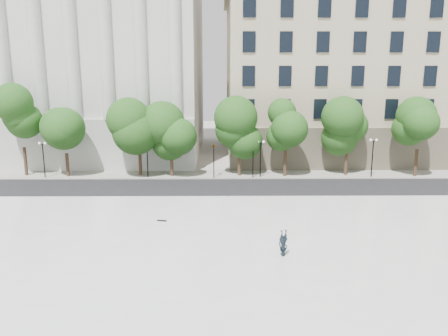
% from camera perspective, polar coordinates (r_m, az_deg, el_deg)
% --- Properties ---
extents(ground, '(160.00, 160.00, 0.00)m').
position_cam_1_polar(ground, '(25.38, -2.48, -13.39)').
color(ground, beige).
rests_on(ground, ground).
extents(plaza, '(44.00, 22.00, 0.45)m').
position_cam_1_polar(plaza, '(28.02, -2.27, -10.32)').
color(plaza, white).
rests_on(plaza, ground).
extents(street, '(60.00, 8.00, 0.02)m').
position_cam_1_polar(street, '(42.32, -1.67, -2.77)').
color(street, black).
rests_on(street, ground).
extents(far_sidewalk, '(60.00, 4.00, 0.12)m').
position_cam_1_polar(far_sidewalk, '(48.13, -1.53, -0.86)').
color(far_sidewalk, gray).
rests_on(far_sidewalk, ground).
extents(building_west, '(31.50, 27.65, 25.60)m').
position_cam_1_polar(building_west, '(64.01, -17.20, 13.43)').
color(building_west, silver).
rests_on(building_west, ground).
extents(building_east, '(36.00, 26.15, 23.00)m').
position_cam_1_polar(building_east, '(64.67, 17.07, 11.88)').
color(building_east, '#B8AB8C').
rests_on(building_east, ground).
extents(traffic_light_west, '(0.38, 1.69, 4.18)m').
position_cam_1_polar(traffic_light_west, '(45.76, -1.35, 3.07)').
color(traffic_light_west, black).
rests_on(traffic_light_west, ground).
extents(traffic_light_east, '(0.57, 1.69, 4.17)m').
position_cam_1_polar(traffic_light_east, '(45.89, 3.84, 3.05)').
color(traffic_light_east, black).
rests_on(traffic_light_east, ground).
extents(person_lying, '(1.09, 1.70, 0.44)m').
position_cam_1_polar(person_lying, '(26.39, 7.72, -10.86)').
color(person_lying, black).
rests_on(person_lying, plaza).
extents(skateboard, '(0.71, 0.30, 0.07)m').
position_cam_1_polar(skateboard, '(32.33, -8.12, -6.81)').
color(skateboard, black).
rests_on(skateboard, plaza).
extents(street_trees, '(46.37, 5.21, 7.95)m').
position_cam_1_polar(street_trees, '(46.57, 0.29, 5.14)').
color(street_trees, '#382619').
rests_on(street_trees, ground).
extents(lamp_posts, '(35.81, 0.28, 4.53)m').
position_cam_1_polar(lamp_posts, '(46.20, -2.26, 2.19)').
color(lamp_posts, black).
rests_on(lamp_posts, ground).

